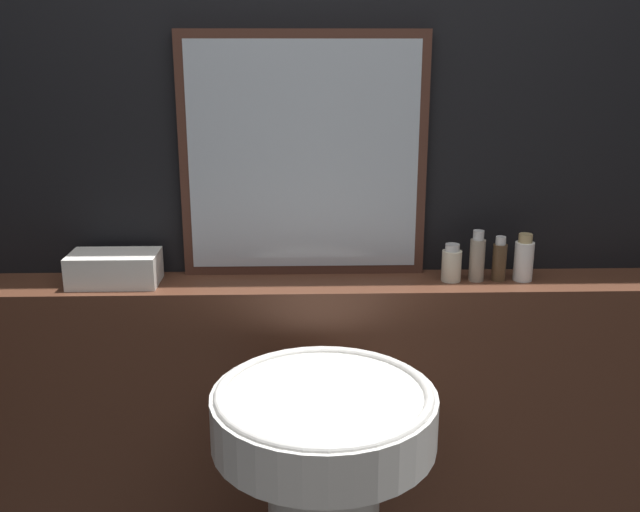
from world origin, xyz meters
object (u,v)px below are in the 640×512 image
Objects in this scene: mirror at (304,157)px; conditioner_bottle at (477,258)px; towel_stack at (115,268)px; shampoo_bottle at (452,264)px; lotion_bottle at (499,260)px; body_wash_bottle at (524,259)px; pedestal_sink at (324,509)px.

mirror is 0.55m from conditioner_bottle.
mirror is at bearing 9.03° from towel_stack.
shampoo_bottle is (0.92, 0.00, 0.01)m from towel_stack.
lotion_bottle is 0.07m from body_wash_bottle.
mirror is 5.11× the size of body_wash_bottle.
shampoo_bottle is at bearing -11.46° from mirror.
conditioner_bottle is at bearing 0.00° from shampoo_bottle.
shampoo_bottle is 0.74× the size of conditioner_bottle.
shampoo_bottle is 0.07m from conditioner_bottle.
body_wash_bottle is at bearing 0.00° from conditioner_bottle.
mirror reaches higher than towel_stack.
mirror is at bearing 168.54° from shampoo_bottle.
pedestal_sink is 0.91m from mirror.
shampoo_bottle is 0.13m from lotion_bottle.
lotion_bottle is at bearing 39.96° from pedestal_sink.
towel_stack is (-0.52, -0.08, -0.29)m from mirror.
body_wash_bottle is (0.56, 0.42, 0.49)m from pedestal_sink.
towel_stack is 1.12m from body_wash_bottle.
pedestal_sink is at bearing -143.59° from body_wash_bottle.
conditioner_bottle is (0.43, 0.42, 0.49)m from pedestal_sink.
towel_stack is 1.67× the size of conditioner_bottle.
mirror is 4.74× the size of conditioner_bottle.
lotion_bottle is at bearing 0.00° from shampoo_bottle.
conditioner_bottle is at bearing -9.81° from mirror.
mirror reaches higher than body_wash_bottle.
towel_stack is at bearing 143.17° from pedestal_sink.
towel_stack is 2.27× the size of shampoo_bottle.
conditioner_bottle is at bearing 43.75° from pedestal_sink.
body_wash_bottle is (0.07, 0.00, 0.00)m from lotion_bottle.
conditioner_bottle is 0.13m from body_wash_bottle.
shampoo_bottle is 0.84× the size of lotion_bottle.
pedestal_sink is 1.29× the size of mirror.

